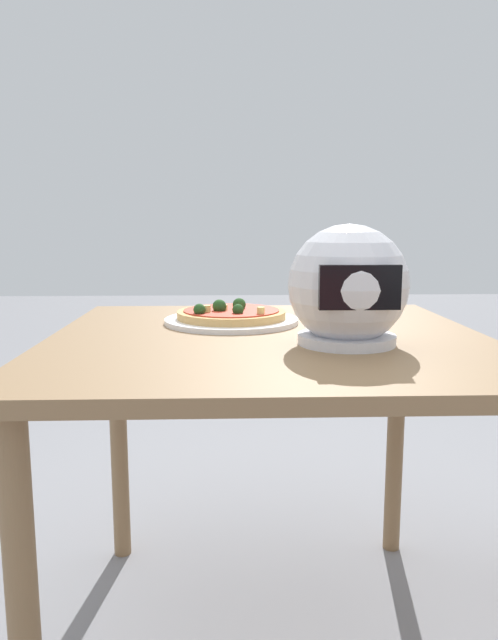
# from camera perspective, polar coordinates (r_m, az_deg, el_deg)

# --- Properties ---
(dining_table) EXTENTS (0.94, 0.94, 0.75)m
(dining_table) POSITION_cam_1_polar(r_m,az_deg,el_deg) (1.31, 1.89, -5.53)
(dining_table) COLOR olive
(dining_table) RESTS_ON ground
(pizza_plate) EXTENTS (0.33, 0.33, 0.01)m
(pizza_plate) POSITION_cam_1_polar(r_m,az_deg,el_deg) (1.44, -1.71, -0.06)
(pizza_plate) COLOR white
(pizza_plate) RESTS_ON dining_table
(pizza) EXTENTS (0.26, 0.26, 0.05)m
(pizza) POSITION_cam_1_polar(r_m,az_deg,el_deg) (1.43, -1.76, 0.64)
(pizza) COLOR tan
(pizza) RESTS_ON pizza_plate
(motorcycle_helmet) EXTENTS (0.24, 0.24, 0.24)m
(motorcycle_helmet) POSITION_cam_1_polar(r_m,az_deg,el_deg) (1.18, 9.55, 3.10)
(motorcycle_helmet) COLOR silver
(motorcycle_helmet) RESTS_ON dining_table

